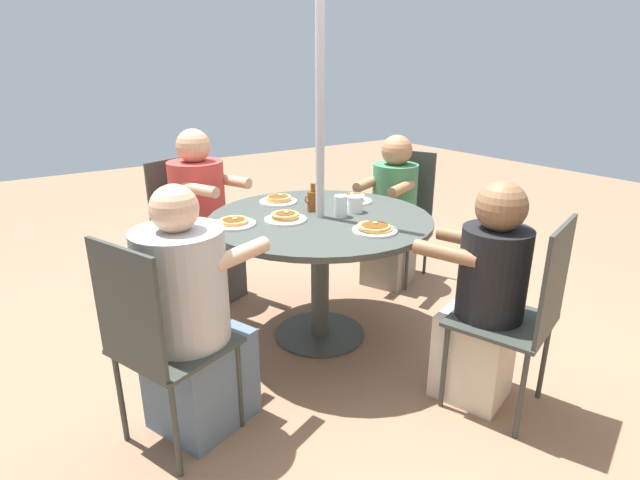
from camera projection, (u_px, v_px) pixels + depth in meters
The scene contains 19 objects.
ground_plane at pixel (320, 334), 3.04m from camera, with size 12.00×12.00×0.00m, color #8C664C.
patio_table at pixel (320, 236), 2.83m from camera, with size 1.26×1.26×0.75m.
umbrella_pole at pixel (320, 132), 2.64m from camera, with size 0.05×0.05×2.43m, color #ADADB2.
patio_chair_north at pixel (402, 208), 3.77m from camera, with size 0.54×0.54×0.95m.
diner_north at pixel (392, 217), 3.64m from camera, with size 0.54×0.46×1.09m.
patio_chair_east at pixel (184, 220), 3.47m from camera, with size 0.54×0.54×0.95m.
diner_east at pixel (202, 224), 3.37m from camera, with size 0.50×0.56×1.17m.
patio_chair_south at pixel (156, 336), 1.98m from camera, with size 0.53×0.53×0.95m.
diner_south at pixel (191, 324), 2.13m from camera, with size 0.58×0.51×1.12m.
patio_chair_west at pixel (523, 309), 2.21m from camera, with size 0.52×0.52×0.95m.
diner_west at pixel (484, 303), 2.32m from camera, with size 0.43×0.52×1.09m.
pancake_plate_a at pixel (234, 223), 2.64m from camera, with size 0.23×0.23×0.04m.
pancake_plate_b at pixel (353, 199), 3.09m from camera, with size 0.23×0.23×0.06m.
pancake_plate_c at pixel (375, 229), 2.54m from camera, with size 0.23×0.23×0.05m.
pancake_plate_d at pixel (285, 218), 2.72m from camera, with size 0.23×0.23×0.05m.
pancake_plate_e at pixel (278, 200), 3.07m from camera, with size 0.23×0.23×0.05m.
syrup_bottle at pixel (313, 200), 2.89m from camera, with size 0.09×0.07×0.16m.
coffee_cup at pixel (355, 204), 2.87m from camera, with size 0.09×0.09×0.09m.
drinking_glass_a at pixel (340, 206), 2.78m from camera, with size 0.07×0.07×0.12m, color silver.
Camera 1 is at (1.53, 2.20, 1.56)m, focal length 28.00 mm.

